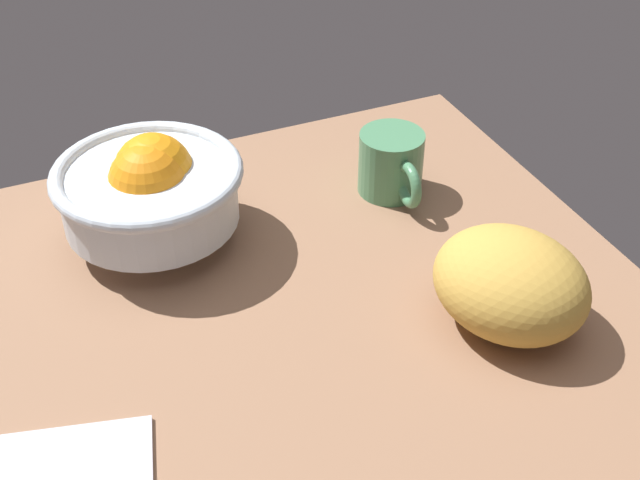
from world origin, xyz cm
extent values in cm
cube|color=#8C654A|center=(0.00, 0.00, -1.50)|extent=(78.41, 66.94, 3.00)
cylinder|color=silver|center=(-6.65, 16.25, 1.46)|extent=(10.64, 10.64, 2.93)
cylinder|color=silver|center=(-6.65, 16.25, 5.85)|extent=(18.74, 18.74, 5.83)
torus|color=silver|center=(-6.65, 16.25, 8.76)|extent=(20.34, 20.34, 1.60)
sphere|color=orange|center=(-5.64, 17.71, 7.66)|extent=(8.67, 8.67, 8.67)
sphere|color=orange|center=(-6.65, 16.25, 7.44)|extent=(7.44, 7.44, 7.44)
sphere|color=orange|center=(-6.65, 16.25, 7.61)|extent=(8.43, 8.43, 8.43)
sphere|color=orange|center=(-6.65, 16.25, 7.52)|extent=(7.87, 7.87, 7.87)
ellipsoid|color=gold|center=(21.48, -10.25, 4.83)|extent=(18.48, 19.55, 9.67)
cube|color=silver|center=(-20.78, -11.48, 0.49)|extent=(14.41, 11.51, 0.99)
cylinder|color=#49855C|center=(21.59, 14.87, 3.78)|extent=(7.62, 7.62, 7.55)
torus|color=#49855C|center=(21.29, 9.86, 3.78)|extent=(1.52, 5.49, 5.43)
camera|label=1|loc=(-19.68, -59.83, 57.74)|focal=47.93mm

